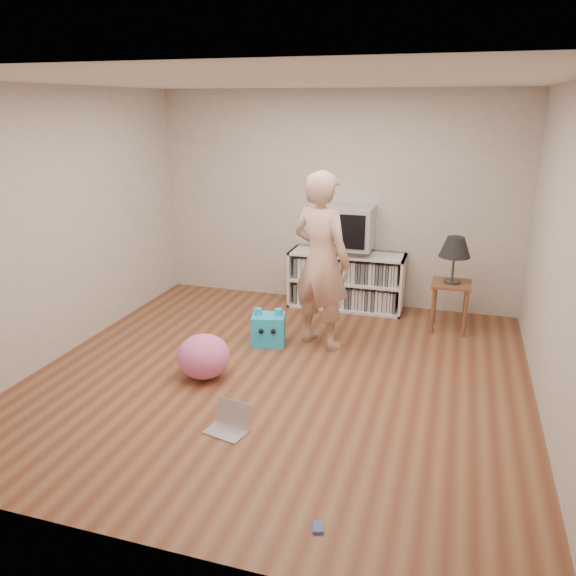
% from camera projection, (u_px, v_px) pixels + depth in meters
% --- Properties ---
extents(ground, '(4.50, 4.50, 0.00)m').
position_uv_depth(ground, '(280.00, 376.00, 5.25)').
color(ground, brown).
rests_on(ground, ground).
extents(walls, '(4.52, 4.52, 2.60)m').
position_uv_depth(walls, '(279.00, 240.00, 4.85)').
color(walls, '#BDB3A6').
rests_on(walls, ground).
extents(ceiling, '(4.50, 4.50, 0.01)m').
position_uv_depth(ceiling, '(278.00, 80.00, 4.44)').
color(ceiling, white).
rests_on(ceiling, walls).
extents(media_unit, '(1.40, 0.45, 0.70)m').
position_uv_depth(media_unit, '(347.00, 280.00, 6.93)').
color(media_unit, white).
rests_on(media_unit, ground).
extents(dvd_deck, '(0.45, 0.35, 0.07)m').
position_uv_depth(dvd_deck, '(347.00, 250.00, 6.80)').
color(dvd_deck, gray).
rests_on(dvd_deck, media_unit).
extents(crt_tv, '(0.60, 0.53, 0.50)m').
position_uv_depth(crt_tv, '(348.00, 227.00, 6.71)').
color(crt_tv, '#ACACB1').
rests_on(crt_tv, dvd_deck).
extents(side_table, '(0.42, 0.42, 0.55)m').
position_uv_depth(side_table, '(451.00, 294.00, 6.21)').
color(side_table, brown).
rests_on(side_table, ground).
extents(table_lamp, '(0.34, 0.34, 0.52)m').
position_uv_depth(table_lamp, '(455.00, 248.00, 6.05)').
color(table_lamp, '#333333').
rests_on(table_lamp, side_table).
extents(person, '(0.78, 0.66, 1.82)m').
position_uv_depth(person, '(321.00, 261.00, 5.67)').
color(person, '#D3A690').
rests_on(person, ground).
extents(laptop, '(0.36, 0.31, 0.21)m').
position_uv_depth(laptop, '(230.00, 423.00, 4.37)').
color(laptop, silver).
rests_on(laptop, ground).
extents(playing_cards, '(0.08, 0.10, 0.02)m').
position_uv_depth(playing_cards, '(318.00, 528.00, 3.36)').
color(playing_cards, '#4460B6').
rests_on(playing_cards, ground).
extents(plush_blue, '(0.39, 0.35, 0.39)m').
position_uv_depth(plush_blue, '(269.00, 329.00, 5.91)').
color(plush_blue, '#21B9FD').
rests_on(plush_blue, ground).
extents(plush_pink, '(0.59, 0.59, 0.41)m').
position_uv_depth(plush_pink, '(204.00, 356.00, 5.17)').
color(plush_pink, pink).
rests_on(plush_pink, ground).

